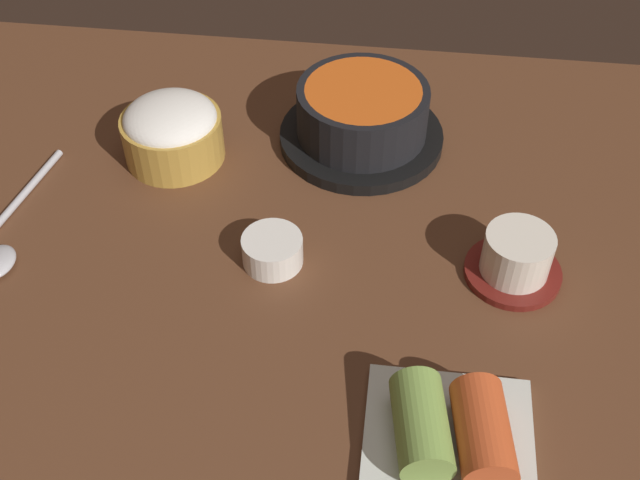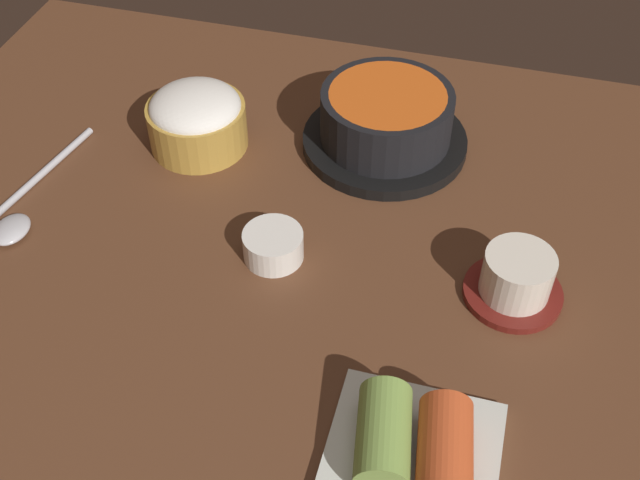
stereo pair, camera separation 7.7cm
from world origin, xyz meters
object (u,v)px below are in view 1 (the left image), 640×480
object	(u,v)px
tea_cup_with_saucer	(516,258)
kimchi_plate	(450,435)
rice_bowl	(172,130)
spoon	(4,240)
banchan_cup_center	(272,249)
stone_pot	(362,117)

from	to	relation	value
tea_cup_with_saucer	kimchi_plate	bearing A→B (deg)	-106.94
tea_cup_with_saucer	kimchi_plate	world-z (taller)	same
rice_bowl	kimchi_plate	xyz separation A→B (cm)	(31.36, -33.76, -1.50)
rice_bowl	spoon	bearing A→B (deg)	-130.80
banchan_cup_center	stone_pot	bearing A→B (deg)	70.55
tea_cup_with_saucer	rice_bowl	bearing A→B (deg)	159.82
rice_bowl	tea_cup_with_saucer	xyz separation A→B (cm)	(37.45, -13.76, -1.20)
rice_bowl	tea_cup_with_saucer	bearing A→B (deg)	-20.18
spoon	stone_pot	bearing A→B (deg)	31.46
rice_bowl	tea_cup_with_saucer	size ratio (longest dim) A/B	1.18
stone_pot	spoon	bearing A→B (deg)	-148.54
kimchi_plate	spoon	size ratio (longest dim) A/B	0.69
rice_bowl	stone_pot	bearing A→B (deg)	14.03
rice_bowl	banchan_cup_center	world-z (taller)	rice_bowl
tea_cup_with_saucer	banchan_cup_center	world-z (taller)	tea_cup_with_saucer
stone_pot	spoon	size ratio (longest dim) A/B	0.95
rice_bowl	spoon	size ratio (longest dim) A/B	0.56
rice_bowl	banchan_cup_center	size ratio (longest dim) A/B	1.85
banchan_cup_center	kimchi_plate	size ratio (longest dim) A/B	0.44
banchan_cup_center	spoon	world-z (taller)	banchan_cup_center
stone_pot	banchan_cup_center	world-z (taller)	stone_pot
rice_bowl	spoon	distance (cm)	21.35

